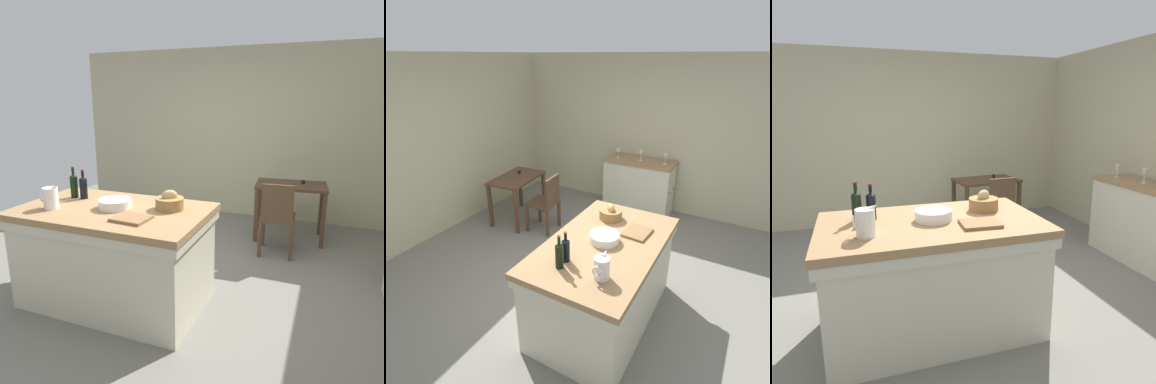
# 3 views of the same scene
# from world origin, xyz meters

# --- Properties ---
(ground_plane) EXTENTS (6.76, 6.76, 0.00)m
(ground_plane) POSITION_xyz_m (0.00, 0.00, 0.00)
(ground_plane) COLOR slate
(wall_back) EXTENTS (5.32, 0.12, 2.60)m
(wall_back) POSITION_xyz_m (0.00, 2.60, 1.30)
(wall_back) COLOR #B7B28E
(wall_back) RESTS_ON ground
(island_table) EXTENTS (1.68, 1.01, 0.90)m
(island_table) POSITION_xyz_m (-0.33, -0.41, 0.49)
(island_table) COLOR #99754C
(island_table) RESTS_ON ground
(writing_desk) EXTENTS (0.95, 0.64, 0.80)m
(writing_desk) POSITION_xyz_m (0.97, 1.77, 0.63)
(writing_desk) COLOR #513826
(writing_desk) RESTS_ON ground
(wooden_chair) EXTENTS (0.43, 0.43, 0.90)m
(wooden_chair) POSITION_xyz_m (0.89, 1.15, 0.49)
(wooden_chair) COLOR #513826
(wooden_chair) RESTS_ON ground
(pitcher) EXTENTS (0.17, 0.13, 0.23)m
(pitcher) POSITION_xyz_m (-0.83, -0.61, 1.00)
(pitcher) COLOR white
(pitcher) RESTS_ON island_table
(wash_bowl) EXTENTS (0.29, 0.29, 0.08)m
(wash_bowl) POSITION_xyz_m (-0.32, -0.40, 0.94)
(wash_bowl) COLOR white
(wash_bowl) RESTS_ON island_table
(bread_basket) EXTENTS (0.25, 0.25, 0.17)m
(bread_basket) POSITION_xyz_m (0.15, -0.25, 0.96)
(bread_basket) COLOR olive
(bread_basket) RESTS_ON island_table
(cutting_board) EXTENTS (0.30, 0.26, 0.02)m
(cutting_board) POSITION_xyz_m (-0.02, -0.62, 0.91)
(cutting_board) COLOR olive
(cutting_board) RESTS_ON island_table
(wine_bottle_dark) EXTENTS (0.07, 0.07, 0.28)m
(wine_bottle_dark) POSITION_xyz_m (-0.77, -0.24, 1.02)
(wine_bottle_dark) COLOR black
(wine_bottle_dark) RESTS_ON island_table
(wine_bottle_amber) EXTENTS (0.07, 0.07, 0.31)m
(wine_bottle_amber) POSITION_xyz_m (-0.88, -0.24, 1.03)
(wine_bottle_amber) COLOR black
(wine_bottle_amber) RESTS_ON island_table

